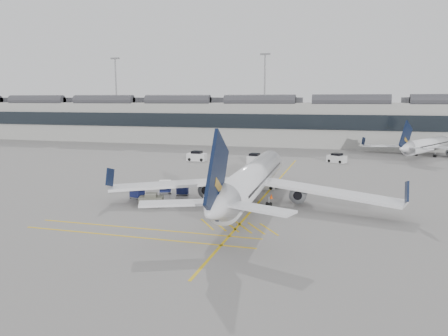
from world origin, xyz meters
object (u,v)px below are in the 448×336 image
(belt_loader, at_px, (258,184))
(pushback_tug, at_px, (151,201))
(airliner_main, at_px, (251,180))
(ramp_agent_a, at_px, (208,187))
(baggage_cart_a, at_px, (244,187))
(ramp_agent_b, at_px, (206,187))

(belt_loader, bearing_deg, pushback_tug, -145.39)
(airliner_main, height_order, ramp_agent_a, airliner_main)
(belt_loader, distance_m, baggage_cart_a, 4.25)
(ramp_agent_b, height_order, pushback_tug, ramp_agent_b)
(ramp_agent_b, bearing_deg, baggage_cart_a, 151.53)
(pushback_tug, bearing_deg, airliner_main, 3.99)
(ramp_agent_b, bearing_deg, pushback_tug, 18.26)
(ramp_agent_a, bearing_deg, pushback_tug, -163.45)
(airliner_main, bearing_deg, pushback_tug, -160.28)
(baggage_cart_a, xyz_separation_m, ramp_agent_b, (-4.56, -1.23, -0.04))
(airliner_main, relative_size, pushback_tug, 12.15)
(belt_loader, xyz_separation_m, baggage_cart_a, (-1.00, -4.11, 0.42))
(belt_loader, bearing_deg, airliner_main, -102.23)
(belt_loader, relative_size, ramp_agent_b, 2.61)
(baggage_cart_a, bearing_deg, belt_loader, 90.91)
(ramp_agent_a, relative_size, pushback_tug, 0.55)
(airliner_main, bearing_deg, ramp_agent_b, 150.83)
(ramp_agent_a, xyz_separation_m, pushback_tug, (-4.08, -8.09, -0.17))
(belt_loader, distance_m, ramp_agent_a, 7.32)
(airliner_main, height_order, belt_loader, airliner_main)
(baggage_cart_a, height_order, ramp_agent_b, ramp_agent_b)
(baggage_cart_a, xyz_separation_m, ramp_agent_a, (-4.52, -0.69, -0.20))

